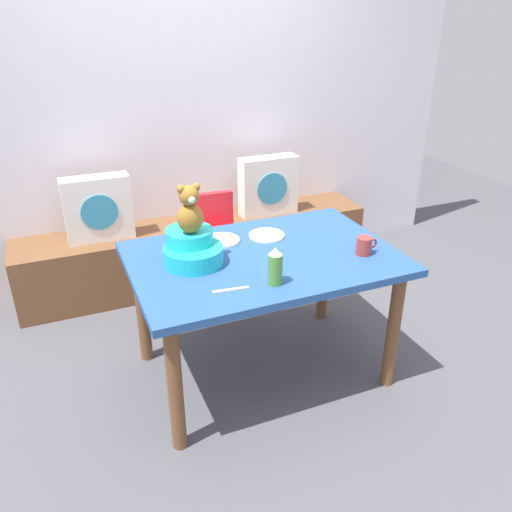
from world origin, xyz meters
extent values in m
plane|color=#4C4C51|center=(0.00, 0.00, 0.00)|extent=(8.00, 8.00, 0.00)
cube|color=silver|center=(0.00, 1.48, 1.30)|extent=(4.40, 0.10, 2.60)
cube|color=brown|center=(0.00, 1.21, 0.23)|extent=(2.60, 0.44, 0.46)
cube|color=white|center=(-0.69, 1.19, 0.68)|extent=(0.44, 0.14, 0.44)
cylinder|color=teal|center=(-0.69, 1.12, 0.68)|extent=(0.24, 0.01, 0.24)
cube|color=white|center=(0.56, 1.19, 0.68)|extent=(0.44, 0.14, 0.44)
cylinder|color=teal|center=(0.56, 1.12, 0.68)|extent=(0.24, 0.01, 0.24)
cube|color=gray|center=(0.14, 1.21, 0.49)|extent=(0.20, 0.14, 0.06)
cube|color=#264C8C|center=(0.00, 0.00, 0.72)|extent=(1.37, 0.93, 0.04)
cylinder|color=brown|center=(-0.59, -0.37, 0.35)|extent=(0.07, 0.07, 0.70)
cylinder|color=brown|center=(0.59, -0.37, 0.35)|extent=(0.07, 0.07, 0.70)
cylinder|color=brown|center=(-0.59, 0.37, 0.35)|extent=(0.07, 0.07, 0.70)
cylinder|color=brown|center=(0.59, 0.37, 0.35)|extent=(0.07, 0.07, 0.70)
cylinder|color=red|center=(0.00, 0.76, 0.51)|extent=(0.34, 0.34, 0.10)
cube|color=red|center=(0.01, 0.90, 0.67)|extent=(0.30, 0.07, 0.24)
cube|color=white|center=(-0.01, 0.58, 0.58)|extent=(0.31, 0.22, 0.02)
cylinder|color=silver|center=(-0.14, 0.62, 0.23)|extent=(0.03, 0.03, 0.46)
cylinder|color=silver|center=(0.14, 0.62, 0.23)|extent=(0.03, 0.03, 0.46)
cylinder|color=silver|center=(-0.14, 0.90, 0.23)|extent=(0.03, 0.03, 0.46)
cylinder|color=silver|center=(0.14, 0.90, 0.23)|extent=(0.03, 0.03, 0.46)
cylinder|color=#1BB9BA|center=(-0.36, 0.05, 0.79)|extent=(0.30, 0.30, 0.09)
cylinder|color=#1BB9BA|center=(-0.36, 0.11, 0.86)|extent=(0.24, 0.24, 0.07)
ellipsoid|color=olive|center=(-0.36, 0.07, 0.97)|extent=(0.13, 0.11, 0.15)
sphere|color=olive|center=(-0.36, 0.07, 1.09)|extent=(0.10, 0.10, 0.10)
sphere|color=beige|center=(-0.36, 0.03, 1.08)|extent=(0.04, 0.04, 0.04)
sphere|color=olive|center=(-0.40, 0.07, 1.13)|extent=(0.04, 0.04, 0.04)
sphere|color=olive|center=(-0.32, 0.07, 1.13)|extent=(0.04, 0.04, 0.04)
cylinder|color=#4C8C33|center=(-0.07, -0.30, 0.81)|extent=(0.07, 0.07, 0.15)
cone|color=white|center=(-0.07, -0.30, 0.91)|extent=(0.06, 0.06, 0.03)
cylinder|color=#9E332D|center=(0.49, -0.19, 0.79)|extent=(0.08, 0.08, 0.09)
torus|color=#9E332D|center=(0.54, -0.19, 0.79)|extent=(0.06, 0.01, 0.06)
cylinder|color=white|center=(0.11, 0.21, 0.75)|extent=(0.20, 0.20, 0.01)
cylinder|color=white|center=(-0.14, 0.25, 0.75)|extent=(0.20, 0.20, 0.01)
cube|color=silver|center=(-0.28, -0.28, 0.74)|extent=(0.17, 0.04, 0.01)
camera|label=1|loc=(-0.96, -2.20, 1.91)|focal=36.19mm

